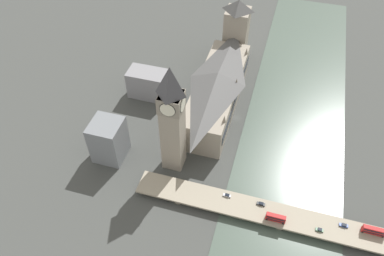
{
  "coord_description": "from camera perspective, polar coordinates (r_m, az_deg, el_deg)",
  "views": [
    {
      "loc": [
        -21.49,
        183.07,
        181.06
      ],
      "look_at": [
        21.49,
        36.19,
        20.0
      ],
      "focal_mm": 35.0,
      "sensor_mm": 36.0,
      "label": 1
    }
  ],
  "objects": [
    {
      "name": "city_block_center",
      "position": [
        230.01,
        -12.6,
        -1.79
      ],
      "size": [
        18.09,
        18.9,
        26.95
      ],
      "color": "slate",
      "rests_on": "ground_plane"
    },
    {
      "name": "double_decker_bus_lead",
      "position": [
        205.78,
        12.64,
        -13.19
      ],
      "size": [
        10.47,
        2.52,
        4.66
      ],
      "color": "red",
      "rests_on": "road_bridge"
    },
    {
      "name": "city_block_west",
      "position": [
        269.32,
        -6.58,
        6.72
      ],
      "size": [
        28.5,
        15.71,
        20.33
      ],
      "color": "gray",
      "rests_on": "ground_plane"
    },
    {
      "name": "victoria_tower",
      "position": [
        298.1,
        6.77,
        14.55
      ],
      "size": [
        17.62,
        17.62,
        53.84
      ],
      "color": "gray",
      "rests_on": "ground_plane"
    },
    {
      "name": "car_southbound_mid",
      "position": [
        211.53,
        5.36,
        -10.18
      ],
      "size": [
        4.51,
        1.87,
        1.29
      ],
      "color": "silver",
      "rests_on": "road_bridge"
    },
    {
      "name": "double_decker_bus_mid",
      "position": [
        218.16,
        25.99,
        -13.88
      ],
      "size": [
        11.66,
        2.49,
        4.73
      ],
      "color": "red",
      "rests_on": "road_bridge"
    },
    {
      "name": "car_northbound_lead",
      "position": [
        210.44,
        18.86,
        -14.46
      ],
      "size": [
        3.93,
        1.83,
        1.36
      ],
      "color": "#2D5638",
      "rests_on": "road_bridge"
    },
    {
      "name": "car_northbound_tail",
      "position": [
        216.07,
        22.12,
        -13.56
      ],
      "size": [
        4.57,
        1.84,
        1.42
      ],
      "color": "navy",
      "rests_on": "road_bridge"
    },
    {
      "name": "clock_tower",
      "position": [
        201.85,
        -3.05,
        1.57
      ],
      "size": [
        12.88,
        12.88,
        72.72
      ],
      "color": "gray",
      "rests_on": "ground_plane"
    },
    {
      "name": "ground_plane",
      "position": [
        258.38,
        6.85,
        1.56
      ],
      "size": [
        600.0,
        600.0,
        0.0
      ],
      "primitive_type": "plane",
      "color": "#424442"
    },
    {
      "name": "car_northbound_mid",
      "position": [
        211.0,
        10.46,
        -11.29
      ],
      "size": [
        4.57,
        1.82,
        1.4
      ],
      "color": "black",
      "rests_on": "road_bridge"
    },
    {
      "name": "parliament_hall",
      "position": [
        256.25,
        3.87,
        5.82
      ],
      "size": [
        27.43,
        94.38,
        29.37
      ],
      "color": "gray",
      "rests_on": "ground_plane"
    },
    {
      "name": "road_bridge",
      "position": [
        210.94,
        13.5,
        -12.97
      ],
      "size": [
        162.08,
        15.04,
        4.4
      ],
      "color": "gray",
      "rests_on": "ground_plane"
    },
    {
      "name": "river_water",
      "position": [
        257.94,
        15.23,
        -0.16
      ],
      "size": [
        65.04,
        360.0,
        0.3
      ],
      "primitive_type": "cube",
      "color": "#47564C",
      "rests_on": "ground_plane"
    }
  ]
}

